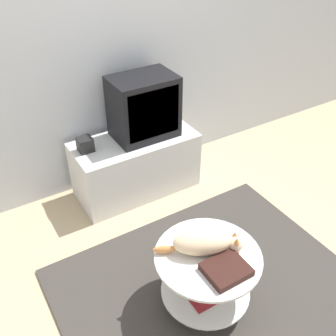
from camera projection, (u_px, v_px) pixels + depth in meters
The scene contains 9 objects.
ground_plane at pixel (210, 290), 2.67m from camera, with size 12.00×12.00×0.00m, color tan.
wall_back at pixel (99, 37), 3.01m from camera, with size 8.00×0.05×2.60m.
rug at pixel (210, 289), 2.67m from camera, with size 1.94×1.53×0.02m.
tv_stand at pixel (136, 165), 3.42m from camera, with size 1.05×0.48×0.52m.
tv at pixel (144, 107), 3.18m from camera, with size 0.52×0.36×0.52m.
speaker at pixel (85, 144), 3.10m from camera, with size 0.11×0.11×0.11m.
coffee_table at pixel (206, 273), 2.41m from camera, with size 0.64×0.64×0.45m.
dvd_box at pixel (226, 270), 2.20m from camera, with size 0.24×0.21×0.04m.
cat at pixel (204, 243), 2.30m from camera, with size 0.49×0.30×0.15m.
Camera 1 is at (-1.12, -1.30, 2.23)m, focal length 42.00 mm.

